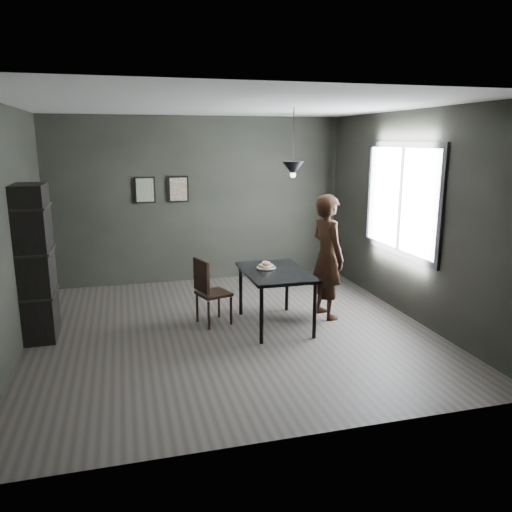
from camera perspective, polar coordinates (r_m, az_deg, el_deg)
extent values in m
plane|color=#332F2C|center=(6.56, -2.87, -8.39)|extent=(5.00, 5.00, 0.00)
cube|color=black|center=(8.62, -6.51, 6.35)|extent=(5.00, 0.10, 2.80)
cube|color=silver|center=(6.12, -3.18, 16.83)|extent=(5.00, 5.00, 0.02)
cube|color=white|center=(7.26, 16.24, 6.25)|extent=(0.02, 1.80, 1.40)
cube|color=black|center=(7.26, 16.17, 6.25)|extent=(0.04, 1.96, 1.56)
cube|color=black|center=(6.47, 2.25, -1.86)|extent=(0.80, 1.20, 0.04)
cylinder|color=black|center=(6.00, 0.63, -6.83)|extent=(0.05, 0.05, 0.71)
cylinder|color=black|center=(6.21, 6.72, -6.23)|extent=(0.05, 0.05, 0.71)
cylinder|color=black|center=(6.99, -1.76, -3.92)|extent=(0.05, 0.05, 0.71)
cylinder|color=black|center=(7.17, 3.55, -3.50)|extent=(0.05, 0.05, 0.71)
cylinder|color=white|center=(6.57, 1.16, -1.40)|extent=(0.23, 0.23, 0.01)
torus|color=beige|center=(6.59, 1.50, -1.10)|extent=(0.12, 0.12, 0.04)
torus|color=beige|center=(6.58, 0.77, -1.12)|extent=(0.12, 0.12, 0.04)
torus|color=beige|center=(6.52, 1.22, -1.27)|extent=(0.12, 0.12, 0.04)
torus|color=beige|center=(6.55, 1.17, -0.83)|extent=(0.17, 0.17, 0.06)
imported|color=black|center=(6.86, 8.16, -0.07)|extent=(0.51, 0.68, 1.70)
cube|color=black|center=(6.66, -4.86, -4.29)|extent=(0.49, 0.49, 0.04)
cube|color=black|center=(6.51, -6.26, -2.28)|extent=(0.15, 0.38, 0.43)
cylinder|color=black|center=(6.52, -5.42, -6.79)|extent=(0.03, 0.03, 0.38)
cylinder|color=black|center=(6.67, -2.87, -6.28)|extent=(0.03, 0.03, 0.38)
cylinder|color=black|center=(6.80, -6.73, -5.97)|extent=(0.03, 0.03, 0.38)
cylinder|color=black|center=(6.94, -4.26, -5.51)|extent=(0.03, 0.03, 0.38)
cube|color=black|center=(6.59, -23.83, -0.75)|extent=(0.36, 0.63, 1.90)
cylinder|color=black|center=(6.43, 4.31, 13.28)|extent=(0.01, 0.01, 0.75)
cone|color=black|center=(6.44, 4.25, 9.94)|extent=(0.28, 0.28, 0.18)
sphere|color=#FFE0B2|center=(6.44, 4.24, 9.23)|extent=(0.07, 0.07, 0.07)
cube|color=black|center=(8.49, -12.58, 7.37)|extent=(0.34, 0.03, 0.44)
cube|color=#435E4C|center=(8.47, -12.58, 7.36)|extent=(0.28, 0.01, 0.38)
cube|color=black|center=(8.53, -8.86, 7.56)|extent=(0.34, 0.03, 0.44)
cube|color=brown|center=(8.51, -8.85, 7.54)|extent=(0.28, 0.01, 0.38)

